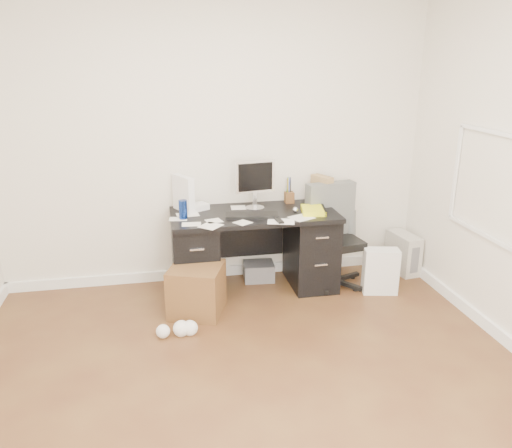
{
  "coord_description": "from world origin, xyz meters",
  "views": [
    {
      "loc": [
        -0.51,
        -2.59,
        2.08
      ],
      "look_at": [
        0.23,
        1.2,
        0.79
      ],
      "focal_mm": 35.0,
      "sensor_mm": 36.0,
      "label": 1
    }
  ],
  "objects": [
    {
      "name": "pc_tower",
      "position": [
        1.86,
        1.75,
        0.2
      ],
      "size": [
        0.23,
        0.42,
        0.4
      ],
      "primitive_type": "cube",
      "rotation": [
        0.0,
        0.0,
        0.14
      ],
      "color": "#ABA69A",
      "rests_on": "ground"
    },
    {
      "name": "computer_mouse",
      "position": [
        0.67,
        1.58,
        0.78
      ],
      "size": [
        0.06,
        0.06,
        0.05
      ],
      "primitive_type": "sphere",
      "rotation": [
        0.0,
        0.0,
        -0.24
      ],
      "color": "silver",
      "rests_on": "desk"
    },
    {
      "name": "desk_printer",
      "position": [
        0.38,
        1.83,
        0.09
      ],
      "size": [
        0.31,
        0.26,
        0.17
      ],
      "primitive_type": "cube",
      "rotation": [
        0.0,
        0.0,
        -0.08
      ],
      "color": "slate",
      "rests_on": "ground"
    },
    {
      "name": "lcd_monitor",
      "position": [
        0.33,
        1.76,
        0.98
      ],
      "size": [
        0.4,
        0.26,
        0.47
      ],
      "primitive_type": null,
      "rotation": [
        0.0,
        0.0,
        0.15
      ],
      "color": "silver",
      "rests_on": "desk"
    },
    {
      "name": "wicker_basket",
      "position": [
        -0.27,
        1.27,
        0.21
      ],
      "size": [
        0.54,
        0.54,
        0.42
      ],
      "primitive_type": "cube",
      "rotation": [
        0.0,
        0.0,
        -0.34
      ],
      "color": "#4A2D16",
      "rests_on": "ground"
    },
    {
      "name": "desk",
      "position": [
        0.3,
        1.65,
        0.4
      ],
      "size": [
        1.5,
        0.7,
        0.75
      ],
      "color": "black",
      "rests_on": "ground"
    },
    {
      "name": "magazine_file",
      "position": [
        0.99,
        1.82,
        0.89
      ],
      "size": [
        0.2,
        0.26,
        0.27
      ],
      "primitive_type": "cube",
      "rotation": [
        0.0,
        0.0,
        0.42
      ],
      "color": "#926D47",
      "rests_on": "desk"
    },
    {
      "name": "white_binder",
      "position": [
        -0.32,
        1.83,
        0.91
      ],
      "size": [
        0.25,
        0.31,
        0.33
      ],
      "primitive_type": "cube",
      "rotation": [
        0.0,
        0.0,
        0.49
      ],
      "color": "white",
      "rests_on": "desk"
    },
    {
      "name": "keyboard",
      "position": [
        0.26,
        1.53,
        0.76
      ],
      "size": [
        0.48,
        0.22,
        0.03
      ],
      "primitive_type": "cube",
      "rotation": [
        0.0,
        0.0,
        -0.14
      ],
      "color": "black",
      "rests_on": "desk"
    },
    {
      "name": "ground",
      "position": [
        0.0,
        0.0,
        0.0
      ],
      "size": [
        4.0,
        4.0,
        0.0
      ],
      "primitive_type": "plane",
      "color": "#4C2918",
      "rests_on": "ground"
    },
    {
      "name": "travel_mug",
      "position": [
        -0.34,
        1.59,
        0.83
      ],
      "size": [
        0.08,
        0.08,
        0.17
      ],
      "primitive_type": "cylinder",
      "rotation": [
        0.0,
        0.0,
        0.1
      ],
      "color": "navy",
      "rests_on": "desk"
    },
    {
      "name": "office_chair",
      "position": [
        1.08,
        1.59,
        0.48
      ],
      "size": [
        0.63,
        0.63,
        0.97
      ],
      "primitive_type": null,
      "rotation": [
        0.0,
        0.0,
        0.16
      ],
      "color": "#595B59",
      "rests_on": "ground"
    },
    {
      "name": "loose_papers",
      "position": [
        0.1,
        1.6,
        0.75
      ],
      "size": [
        1.1,
        0.6,
        0.0
      ],
      "primitive_type": null,
      "color": "white",
      "rests_on": "desk"
    },
    {
      "name": "paper_remote",
      "position": [
        0.48,
        1.35,
        0.76
      ],
      "size": [
        0.27,
        0.24,
        0.02
      ],
      "primitive_type": null,
      "rotation": [
        0.0,
        0.0,
        -0.27
      ],
      "color": "white",
      "rests_on": "desk"
    },
    {
      "name": "room_shell",
      "position": [
        0.03,
        0.03,
        1.66
      ],
      "size": [
        4.02,
        4.02,
        2.71
      ],
      "color": "silver",
      "rests_on": "ground"
    },
    {
      "name": "shopping_bag",
      "position": [
        1.43,
        1.33,
        0.21
      ],
      "size": [
        0.35,
        0.29,
        0.43
      ],
      "primitive_type": "cube",
      "rotation": [
        0.0,
        0.0,
        -0.21
      ],
      "color": "silver",
      "rests_on": "ground"
    },
    {
      "name": "pen_cup",
      "position": [
        0.69,
        1.91,
        0.87
      ],
      "size": [
        0.1,
        0.1,
        0.25
      ],
      "primitive_type": null,
      "rotation": [
        0.0,
        0.0,
        -0.0
      ],
      "color": "#552D18",
      "rests_on": "desk"
    },
    {
      "name": "yellow_book",
      "position": [
        0.82,
        1.54,
        0.77
      ],
      "size": [
        0.25,
        0.29,
        0.05
      ],
      "primitive_type": "cube",
      "rotation": [
        0.0,
        0.0,
        -0.18
      ],
      "color": "yellow",
      "rests_on": "desk"
    }
  ]
}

